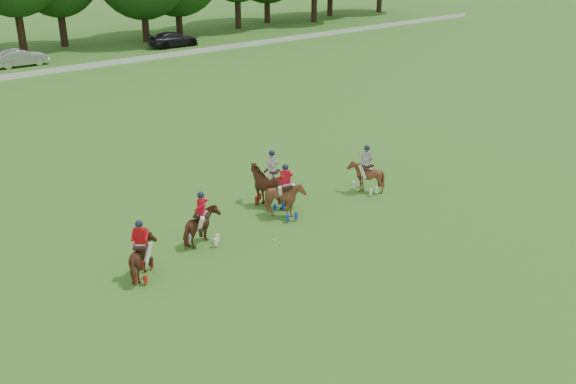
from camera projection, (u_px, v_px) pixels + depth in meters
ground at (318, 284)px, 21.48m from camera, size 180.00×180.00×0.00m
car_mid at (21, 58)px, 54.09m from camera, size 4.37×1.58×1.43m
car_right at (173, 39)px, 62.71m from camera, size 5.06×2.22×1.45m
polo_red_a at (142, 258)px, 21.59m from camera, size 1.63×1.75×2.13m
polo_red_b at (202, 227)px, 23.82m from camera, size 1.83×1.83×2.14m
polo_red_c at (285, 198)px, 26.10m from camera, size 1.55×1.67×2.29m
polo_stripe_a at (272, 185)px, 27.19m from camera, size 1.92×2.28×2.46m
polo_stripe_b at (366, 176)px, 28.57m from camera, size 1.22×1.36×2.19m
polo_ball at (275, 240)px, 24.32m from camera, size 0.09×0.09×0.09m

